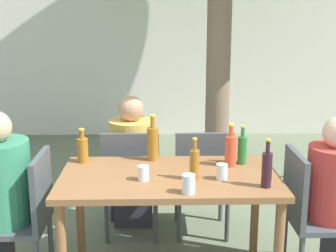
{
  "coord_description": "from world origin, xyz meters",
  "views": [
    {
      "loc": [
        -0.08,
        -2.85,
        1.79
      ],
      "look_at": [
        0.0,
        0.3,
        1.0
      ],
      "focal_mm": 50.0,
      "sensor_mm": 36.0,
      "label": 1
    }
  ],
  "objects": [
    {
      "name": "drinking_glass_0",
      "position": [
        0.1,
        -0.31,
        0.81
      ],
      "size": [
        0.08,
        0.08,
        0.11
      ],
      "color": "silver",
      "rests_on": "dining_table_front"
    },
    {
      "name": "amber_bottle_5",
      "position": [
        -0.6,
        0.28,
        0.85
      ],
      "size": [
        0.08,
        0.08,
        0.24
      ],
      "color": "#9E661E",
      "rests_on": "dining_table_front"
    },
    {
      "name": "patio_chair_1",
      "position": [
        0.94,
        0.0,
        0.5
      ],
      "size": [
        0.44,
        0.44,
        0.89
      ],
      "rotation": [
        0.0,
        0.0,
        1.57
      ],
      "color": "#474C51",
      "rests_on": "ground_plane"
    },
    {
      "name": "patio_chair_3",
      "position": [
        0.28,
        0.63,
        0.5
      ],
      "size": [
        0.44,
        0.44,
        0.89
      ],
      "rotation": [
        0.0,
        0.0,
        3.14
      ],
      "color": "#474C51",
      "rests_on": "ground_plane"
    },
    {
      "name": "green_bottle_2",
      "position": [
        0.51,
        0.21,
        0.86
      ],
      "size": [
        0.06,
        0.06,
        0.27
      ],
      "color": "#287A38",
      "rests_on": "dining_table_front"
    },
    {
      "name": "patio_chair_2",
      "position": [
        -0.28,
        0.63,
        0.5
      ],
      "size": [
        0.44,
        0.44,
        0.89
      ],
      "rotation": [
        0.0,
        0.0,
        3.14
      ],
      "color": "#474C51",
      "rests_on": "ground_plane"
    },
    {
      "name": "drinking_glass_2",
      "position": [
        -0.16,
        -0.09,
        0.8
      ],
      "size": [
        0.07,
        0.07,
        0.09
      ],
      "color": "white",
      "rests_on": "dining_table_front"
    },
    {
      "name": "soda_bottle_4",
      "position": [
        0.42,
        0.17,
        0.87
      ],
      "size": [
        0.08,
        0.08,
        0.29
      ],
      "color": "#DB4C2D",
      "rests_on": "dining_table_front"
    },
    {
      "name": "amber_bottle_3",
      "position": [
        0.15,
        -0.09,
        0.86
      ],
      "size": [
        0.06,
        0.06,
        0.27
      ],
      "color": "#9E661E",
      "rests_on": "dining_table_front"
    },
    {
      "name": "wine_bottle_1",
      "position": [
        0.57,
        -0.23,
        0.87
      ],
      "size": [
        0.06,
        0.06,
        0.3
      ],
      "color": "#331923",
      "rests_on": "dining_table_front"
    },
    {
      "name": "drinking_glass_1",
      "position": [
        0.33,
        -0.09,
        0.8
      ],
      "size": [
        0.07,
        0.07,
        0.1
      ],
      "color": "silver",
      "rests_on": "dining_table_front"
    },
    {
      "name": "patio_chair_0",
      "position": [
        -0.94,
        0.0,
        0.5
      ],
      "size": [
        0.44,
        0.44,
        0.89
      ],
      "rotation": [
        0.0,
        0.0,
        -1.57
      ],
      "color": "#474C51",
      "rests_on": "ground_plane"
    },
    {
      "name": "dining_table_front",
      "position": [
        0.0,
        0.0,
        0.66
      ],
      "size": [
        1.41,
        0.79,
        0.75
      ],
      "color": "brown",
      "rests_on": "ground_plane"
    },
    {
      "name": "person_seated_2",
      "position": [
        -0.28,
        0.86,
        0.51
      ],
      "size": [
        0.36,
        0.58,
        1.13
      ],
      "rotation": [
        0.0,
        0.0,
        3.14
      ],
      "color": "#383842",
      "rests_on": "ground_plane"
    },
    {
      "name": "amber_bottle_0",
      "position": [
        -0.11,
        0.31,
        0.88
      ],
      "size": [
        0.08,
        0.08,
        0.33
      ],
      "color": "#9E661E",
      "rests_on": "dining_table_front"
    },
    {
      "name": "cafe_building_wall",
      "position": [
        0.0,
        3.89,
        1.4
      ],
      "size": [
        10.0,
        0.08,
        2.8
      ],
      "color": "white",
      "rests_on": "ground_plane"
    }
  ]
}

